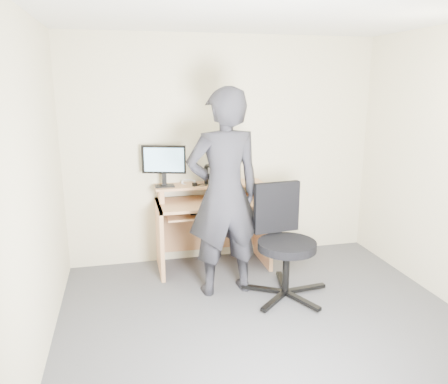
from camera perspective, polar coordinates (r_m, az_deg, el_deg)
name	(u,v)px	position (r m, az deg, el deg)	size (l,w,h in m)	color
ground	(273,334)	(3.77, 6.47, -17.97)	(3.50, 3.50, 0.00)	#57585D
back_wall	(224,151)	(4.93, 0.04, 5.44)	(3.50, 0.02, 2.50)	beige
ceiling	(284,6)	(3.23, 7.80, 22.98)	(3.50, 3.50, 0.02)	white
desk	(211,217)	(4.83, -1.67, -3.29)	(1.20, 0.60, 0.91)	tan
monitor	(164,162)	(4.66, -7.87, 3.89)	(0.46, 0.17, 0.44)	black
external_drive	(208,174)	(4.82, -2.08, 2.33)	(0.07, 0.13, 0.20)	black
travel_mug	(212,176)	(4.76, -1.61, 2.13)	(0.08, 0.08, 0.19)	#B9B9BE
smartphone	(228,183)	(4.80, 0.59, 1.14)	(0.07, 0.13, 0.01)	black
charger	(195,184)	(4.71, -3.83, 0.99)	(0.04, 0.04, 0.04)	black
headphones	(188,182)	(4.85, -4.68, 1.26)	(0.16, 0.16, 0.02)	silver
keyboard	(213,211)	(4.64, -1.50, -2.52)	(0.46, 0.18, 0.03)	black
mouse	(248,200)	(4.69, 3.20, -1.04)	(0.10, 0.06, 0.04)	black
office_chair	(283,237)	(4.19, 7.73, -5.88)	(0.81, 0.83, 1.04)	black
person	(224,194)	(4.07, 0.01, -0.25)	(0.72, 0.47, 1.97)	black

